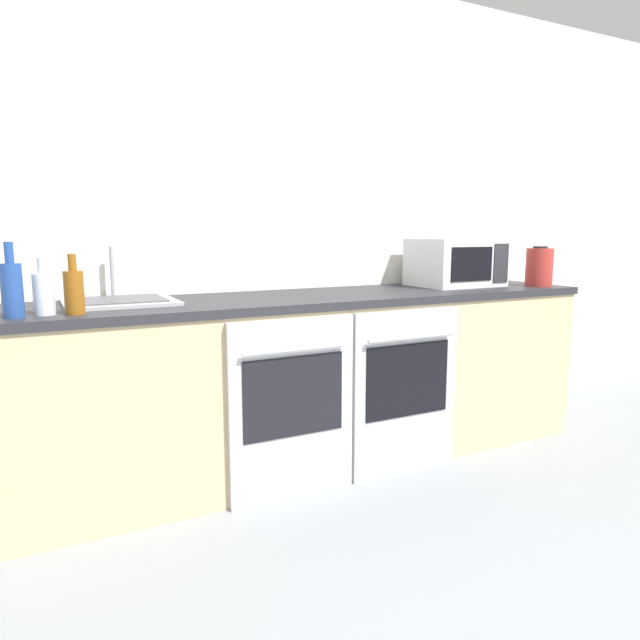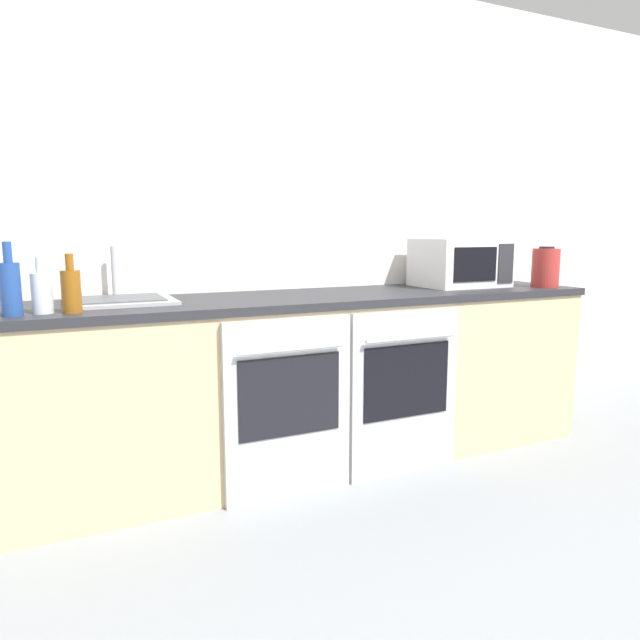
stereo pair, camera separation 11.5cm
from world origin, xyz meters
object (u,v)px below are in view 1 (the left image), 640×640
bottle_blue (12,288)px  sink (119,300)px  oven_left (293,408)px  kettle (539,267)px  bottle_amber (74,291)px  bottle_clear (44,293)px  oven_right (406,391)px  microwave (455,262)px

bottle_blue → sink: (0.42, 0.28, -0.10)m
oven_left → kettle: 1.78m
bottle_amber → bottle_clear: size_ratio=1.06×
oven_left → sink: bearing=147.3°
oven_left → kettle: bearing=5.3°
oven_right → bottle_clear: size_ratio=3.75×
bottle_clear → kettle: kettle is taller
bottle_clear → oven_right: bearing=-6.2°
oven_right → sink: size_ratio=1.75×
oven_left → bottle_clear: 1.13m
bottle_blue → sink: 0.51m
bottle_blue → bottle_clear: bottle_blue is taller
oven_right → bottle_amber: 1.59m
bottle_amber → sink: sink is taller
oven_left → microwave: (1.25, 0.40, 0.61)m
bottle_amber → oven_right: bearing=-5.6°
bottle_amber → sink: 0.35m
bottle_clear → microwave: bearing=5.9°
microwave → sink: microwave is taller
oven_right → kettle: bearing=8.4°
bottle_blue → kettle: size_ratio=1.20×
oven_left → bottle_clear: bearing=169.8°
bottle_amber → oven_left: bearing=-9.6°
microwave → bottle_amber: bearing=-173.1°
oven_left → sink: sink is taller
kettle → bottle_amber: bearing=-179.8°
bottle_blue → sink: bearing=33.5°
oven_right → sink: sink is taller
kettle → sink: (-2.34, 0.27, -0.10)m
microwave → bottle_amber: size_ratio=2.08×
oven_left → bottle_blue: bearing=172.1°
oven_left → oven_right: size_ratio=1.00×
bottle_amber → microwave: bearing=6.9°
oven_right → microwave: 0.96m
bottle_amber → sink: (0.20, 0.28, -0.08)m
kettle → bottle_blue: bearing=-179.8°
microwave → kettle: microwave is taller
bottle_blue → microwave: bearing=6.2°
kettle → oven_left: bearing=-174.7°
oven_right → sink: (-1.28, 0.42, 0.48)m
bottle_blue → sink: bottle_blue is taller
oven_right → bottle_clear: bottle_clear is taller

